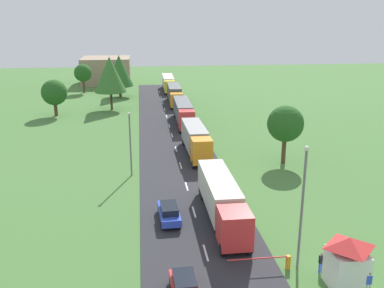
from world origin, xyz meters
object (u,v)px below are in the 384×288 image
(tree_oak, at_px, (285,124))
(car_lead, at_px, (185,288))
(car_second, at_px, (169,212))
(lamppost_second, at_px, (130,140))
(distant_building, at_px, (107,70))
(person_third, at_px, (360,272))
(tree_birch, at_px, (119,71))
(truck_second, at_px, (196,139))
(barrier_gate, at_px, (278,261))
(tree_pine, at_px, (54,93))
(truck_lead, at_px, (222,198))
(guard_booth, at_px, (347,262))
(tree_maple, at_px, (110,74))
(truck_fifth, at_px, (168,82))
(person_lead, at_px, (322,262))
(tree_elm, at_px, (83,73))
(person_second, at_px, (368,283))
(truck_fourth, at_px, (175,94))
(lamppost_lead, at_px, (302,203))
(truck_third, at_px, (183,111))

(tree_oak, bearing_deg, car_lead, -120.84)
(car_second, bearing_deg, lamppost_second, 106.34)
(lamppost_second, distance_m, distant_building, 73.54)
(person_third, xyz_separation_m, tree_birch, (-19.03, 73.77, 5.08))
(truck_second, bearing_deg, barrier_gate, -85.00)
(person_third, distance_m, lamppost_second, 27.86)
(lamppost_second, xyz_separation_m, tree_pine, (-14.33, 32.92, 0.11))
(distant_building, bearing_deg, truck_lead, -79.42)
(truck_lead, height_order, guard_booth, guard_booth)
(distant_building, bearing_deg, person_third, -76.21)
(car_lead, distance_m, tree_maple, 60.95)
(truck_second, height_order, truck_fifth, truck_second)
(person_lead, height_order, tree_elm, tree_elm)
(person_third, bearing_deg, tree_pine, 118.40)
(tree_maple, bearing_deg, tree_elm, 110.64)
(person_second, bearing_deg, tree_birch, 104.14)
(guard_booth, distance_m, barrier_gate, 4.79)
(car_lead, bearing_deg, truck_fourth, 85.89)
(truck_fifth, relative_size, tree_elm, 1.99)
(truck_second, xyz_separation_m, person_third, (7.42, -29.53, -1.26))
(lamppost_second, bearing_deg, truck_fourth, 78.54)
(truck_lead, bearing_deg, tree_birch, 100.25)
(truck_second, height_order, person_second, truck_second)
(truck_fifth, xyz_separation_m, car_second, (-4.71, -70.27, -1.19))
(truck_second, height_order, car_second, truck_second)
(person_lead, height_order, lamppost_lead, lamppost_lead)
(person_second, relative_size, lamppost_second, 0.23)
(person_second, bearing_deg, lamppost_lead, 133.10)
(car_lead, height_order, lamppost_lead, lamppost_lead)
(truck_third, xyz_separation_m, guard_booth, (6.22, -46.86, -0.32))
(person_third, relative_size, distant_building, 0.13)
(truck_fourth, bearing_deg, lamppost_second, -101.46)
(truck_second, relative_size, car_lead, 2.91)
(truck_fourth, distance_m, tree_oak, 40.65)
(truck_fourth, xyz_separation_m, distant_building, (-16.15, 31.76, 1.36))
(person_second, relative_size, person_third, 1.02)
(tree_oak, height_order, distant_building, tree_oak)
(truck_second, bearing_deg, person_second, -76.66)
(truck_fifth, height_order, person_third, truck_fifth)
(truck_lead, distance_m, lamppost_second, 14.87)
(truck_third, xyz_separation_m, tree_oak, (10.35, -21.72, 2.84))
(person_second, bearing_deg, tree_oak, 83.19)
(truck_fifth, bearing_deg, tree_elm, -178.65)
(barrier_gate, distance_m, tree_birch, 73.05)
(tree_maple, relative_size, distant_building, 0.76)
(tree_birch, xyz_separation_m, tree_maple, (-1.14, -13.93, 0.96))
(truck_third, relative_size, tree_birch, 1.49)
(car_lead, distance_m, lamppost_lead, 9.86)
(car_lead, relative_size, distant_building, 0.30)
(lamppost_lead, distance_m, tree_oak, 23.52)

